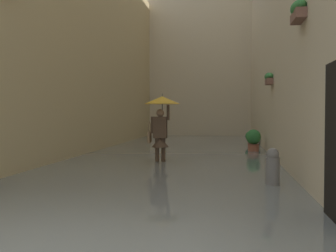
{
  "coord_description": "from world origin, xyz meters",
  "views": [
    {
      "loc": [
        -1.67,
        3.55,
        1.54
      ],
      "look_at": [
        0.09,
        -8.34,
        1.14
      ],
      "focal_mm": 42.82,
      "sensor_mm": 36.0,
      "label": 1
    }
  ],
  "objects_px": {
    "potted_plant_near_left": "(253,138)",
    "mooring_bollard": "(273,170)",
    "person_wading": "(161,115)",
    "potted_plant_mid_left": "(253,141)"
  },
  "relations": [
    {
      "from": "potted_plant_near_left",
      "to": "mooring_bollard",
      "type": "distance_m",
      "value": 9.86
    },
    {
      "from": "person_wading",
      "to": "potted_plant_mid_left",
      "type": "xyz_separation_m",
      "value": [
        -2.82,
        -3.58,
        -0.94
      ]
    },
    {
      "from": "person_wading",
      "to": "potted_plant_near_left",
      "type": "relative_size",
      "value": 2.73
    },
    {
      "from": "potted_plant_mid_left",
      "to": "potted_plant_near_left",
      "type": "relative_size",
      "value": 1.22
    },
    {
      "from": "potted_plant_mid_left",
      "to": "mooring_bollard",
      "type": "relative_size",
      "value": 1.09
    },
    {
      "from": "potted_plant_mid_left",
      "to": "person_wading",
      "type": "bearing_deg",
      "value": 51.81
    },
    {
      "from": "potted_plant_mid_left",
      "to": "mooring_bollard",
      "type": "height_order",
      "value": "potted_plant_mid_left"
    },
    {
      "from": "potted_plant_mid_left",
      "to": "potted_plant_near_left",
      "type": "xyz_separation_m",
      "value": [
        -0.15,
        -2.93,
        -0.08
      ]
    },
    {
      "from": "mooring_bollard",
      "to": "potted_plant_mid_left",
      "type": "bearing_deg",
      "value": -90.65
    },
    {
      "from": "potted_plant_mid_left",
      "to": "potted_plant_near_left",
      "type": "height_order",
      "value": "potted_plant_mid_left"
    }
  ]
}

